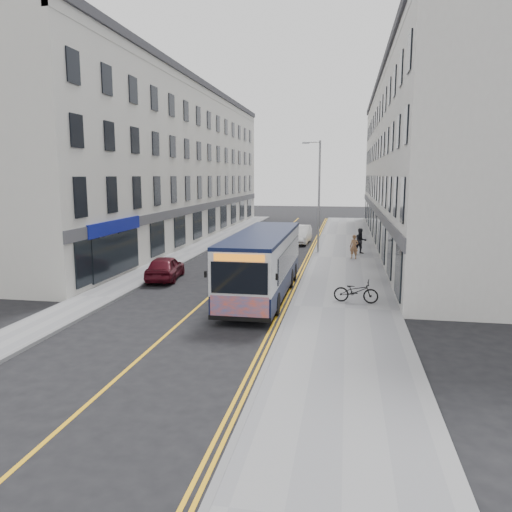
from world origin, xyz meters
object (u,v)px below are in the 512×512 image
at_px(city_bus, 263,262).
at_px(car_maroon, 165,268).
at_px(streetlamp, 318,193).
at_px(car_white, 300,234).
at_px(pedestrian_far, 361,241).
at_px(bicycle, 356,291).
at_px(pedestrian_near, 354,247).

height_order(city_bus, car_maroon, city_bus).
distance_m(streetlamp, car_white, 6.69).
bearing_deg(streetlamp, city_bus, -97.48).
bearing_deg(car_white, pedestrian_far, -46.75).
xyz_separation_m(streetlamp, bicycle, (2.53, -14.21, -3.76)).
relative_size(city_bus, pedestrian_far, 5.77).
xyz_separation_m(bicycle, car_maroon, (-10.10, 3.66, 0.04)).
xyz_separation_m(city_bus, pedestrian_far, (4.82, 13.11, -0.63)).
height_order(streetlamp, car_white, streetlamp).
relative_size(streetlamp, bicycle, 4.17).
relative_size(bicycle, car_white, 0.42).
relative_size(city_bus, pedestrian_near, 6.49).
relative_size(streetlamp, car_maroon, 2.06).
distance_m(bicycle, car_maroon, 10.74).
height_order(bicycle, car_maroon, car_maroon).
height_order(streetlamp, bicycle, streetlamp).
xyz_separation_m(bicycle, pedestrian_near, (0.06, 11.80, 0.29)).
bearing_deg(pedestrian_far, car_maroon, -156.41).
relative_size(pedestrian_far, car_maroon, 0.46).
distance_m(pedestrian_far, car_white, 7.33).
xyz_separation_m(city_bus, pedestrian_near, (4.34, 10.89, -0.73)).
bearing_deg(bicycle, car_white, 18.31).
xyz_separation_m(city_bus, car_maroon, (-5.83, 2.74, -0.98)).
bearing_deg(streetlamp, car_white, 108.10).
bearing_deg(pedestrian_near, pedestrian_far, 95.62).
height_order(city_bus, bicycle, city_bus).
relative_size(streetlamp, car_white, 1.77).
relative_size(city_bus, car_white, 2.29).
bearing_deg(car_maroon, city_bus, 147.73).
xyz_separation_m(car_white, car_maroon, (-5.83, -15.88, -0.09)).
distance_m(streetlamp, pedestrian_far, 4.56).
distance_m(city_bus, bicycle, 4.49).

